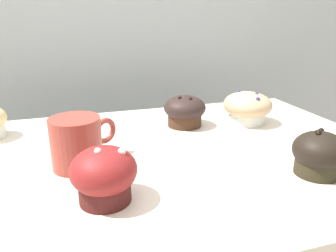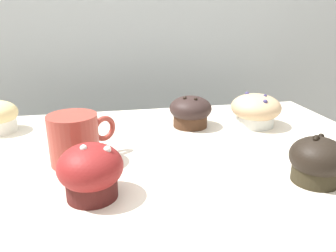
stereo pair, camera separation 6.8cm
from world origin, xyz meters
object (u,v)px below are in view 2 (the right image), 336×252
(muffin_front_center, at_px, (190,111))
(muffin_front_right, at_px, (256,110))
(muffin_back_right, at_px, (317,161))
(coffee_cup, at_px, (75,138))
(muffin_back_left, at_px, (91,171))

(muffin_front_center, height_order, muffin_front_right, muffin_front_right)
(muffin_back_right, relative_size, muffin_front_right, 0.75)
(muffin_back_right, xyz_separation_m, muffin_front_right, (0.03, 0.29, 0.00))
(muffin_back_right, height_order, muffin_front_right, same)
(muffin_front_center, xyz_separation_m, coffee_cup, (-0.26, -0.16, 0.01))
(muffin_back_left, distance_m, muffin_front_right, 0.47)
(muffin_front_center, bearing_deg, coffee_cup, -148.87)
(muffin_back_left, xyz_separation_m, coffee_cup, (-0.03, 0.13, 0.01))
(muffin_back_left, xyz_separation_m, muffin_front_right, (0.39, 0.26, -0.00))
(muffin_front_center, distance_m, muffin_front_right, 0.16)
(muffin_back_right, height_order, coffee_cup, coffee_cup)
(muffin_back_right, relative_size, coffee_cup, 0.72)
(muffin_back_right, bearing_deg, muffin_back_left, 176.48)
(muffin_front_right, bearing_deg, muffin_back_left, -145.82)
(muffin_front_center, height_order, muffin_back_left, muffin_back_left)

